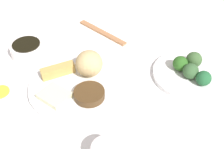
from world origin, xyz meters
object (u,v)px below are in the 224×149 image
Objects in this scene: main_plate at (74,87)px; sauce_ramekin_hot_mustard at (1,96)px; chopsticks_pair at (102,32)px; broccoli_plate at (190,75)px; soy_sauce_bowl at (27,50)px.

sauce_ramekin_hot_mustard is (-0.18, -0.09, 0.00)m from main_plate.
main_plate is 0.30m from chopsticks_pair.
chopsticks_pair is at bearing 156.33° from broccoli_plate.
sauce_ramekin_hot_mustard is at bearing -152.15° from main_plate.
broccoli_plate is at bearing -23.67° from chopsticks_pair.
sauce_ramekin_hot_mustard is (-0.49, -0.25, 0.01)m from broccoli_plate.
soy_sauce_bowl is at bearing -135.58° from chopsticks_pair.
broccoli_plate is 0.55m from sauce_ramekin_hot_mustard.
soy_sauce_bowl is 0.20m from sauce_ramekin_hot_mustard.
soy_sauce_bowl reaches higher than broccoli_plate.
soy_sauce_bowl reaches higher than chopsticks_pair.
broccoli_plate is 0.53m from soy_sauce_bowl.
soy_sauce_bowl is 1.76× the size of sauce_ramekin_hot_mustard.
main_plate is 0.35m from broccoli_plate.
chopsticks_pair is (0.20, 0.19, -0.02)m from soy_sauce_bowl.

